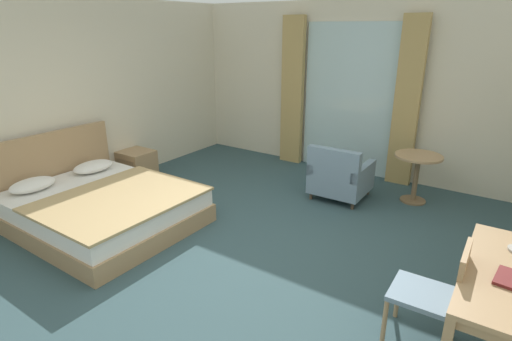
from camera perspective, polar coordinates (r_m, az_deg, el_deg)
The scene contains 12 objects.
ground at distance 4.60m, azimuth -3.37°, elevation -11.63°, with size 6.38×7.08×0.10m, color #334C51.
wall_back at distance 6.89m, azimuth 13.54°, elevation 11.04°, with size 5.98×0.12×2.73m, color beige.
wall_left at distance 6.26m, azimuth -25.72°, elevation 8.83°, with size 0.12×6.68×2.73m, color beige.
balcony_glass_door at distance 6.86m, azimuth 12.72°, elevation 9.68°, with size 1.50×0.02×2.40m, color silver.
curtain_panel_left at distance 7.18m, azimuth 5.15°, elevation 10.94°, with size 0.40×0.10×2.51m, color tan.
curtain_panel_right at distance 6.47m, azimuth 20.46°, elevation 8.82°, with size 0.37×0.10×2.51m, color tan.
bed at distance 5.40m, azimuth -21.18°, elevation -4.54°, with size 2.20×1.80×1.01m.
nightstand at distance 6.78m, azimuth -16.38°, elevation 0.76°, with size 0.49×0.46×0.46m.
writing_desk at distance 3.41m, azimuth 31.44°, elevation -13.36°, with size 0.54×1.39×0.74m.
desk_chair at distance 3.40m, azimuth 24.17°, elevation -15.24°, with size 0.49×0.43×0.89m.
armchair_by_window at distance 5.86m, azimuth 11.68°, elevation -0.89°, with size 0.75×0.75×0.79m.
round_cafe_table at distance 5.99m, azimuth 21.74°, elevation 0.38°, with size 0.63×0.63×0.68m.
Camera 1 is at (2.43, -3.09, 2.34)m, focal length 28.43 mm.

